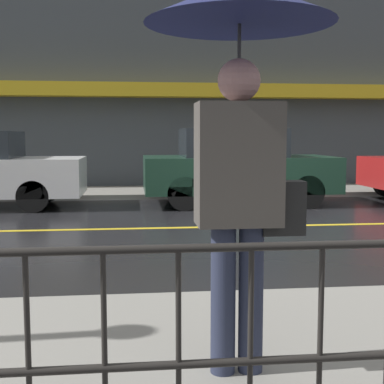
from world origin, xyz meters
TOP-DOWN VIEW (x-y plane):
  - ground_plane at (0.00, 0.00)m, footprint 80.00×80.00m
  - sidewalk_far at (0.00, 4.88)m, footprint 28.00×2.15m
  - lane_marking at (0.00, 0.00)m, footprint 25.20×0.12m
  - building_storefront at (0.00, 6.08)m, footprint 28.00×0.85m
  - pedestrian at (-1.55, -5.37)m, footprint 1.02×1.02m
  - car_dark_green at (0.03, 2.76)m, footprint 3.93×1.90m

SIDE VIEW (x-z plane):
  - ground_plane at x=0.00m, z-range 0.00..0.00m
  - lane_marking at x=0.00m, z-range 0.00..0.01m
  - sidewalk_far at x=0.00m, z-range 0.00..0.11m
  - car_dark_green at x=0.03m, z-range 0.01..1.59m
  - pedestrian at x=-1.55m, z-range 0.70..2.86m
  - building_storefront at x=0.00m, z-range -0.04..6.66m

